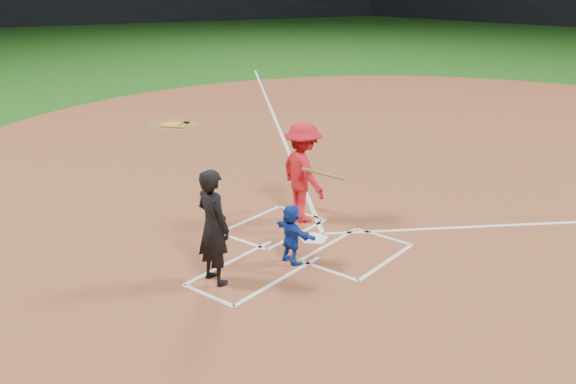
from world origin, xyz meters
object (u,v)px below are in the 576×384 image
Objects in this scene: home_plate at (314,238)px; on_deck_circle at (173,125)px; umpire at (213,227)px; catcher at (292,234)px; batter_at_plate at (303,172)px.

home_plate is 9.97m from on_deck_circle.
catcher is at bearing -102.63° from umpire.
home_plate is at bearing -26.70° from on_deck_circle.
home_plate is at bearing -61.46° from catcher.
on_deck_circle is 1.60× the size of catcher.
umpire is 0.95× the size of batter_at_plate.
umpire reaches higher than on_deck_circle.
on_deck_circle is 0.84× the size of batter_at_plate.
home_plate is 0.35× the size of on_deck_circle.
umpire is at bearing 83.80° from home_plate.
on_deck_circle is 10.74m from catcher.
umpire is (-0.55, -1.33, 0.43)m from catcher.
umpire reaches higher than home_plate.
batter_at_plate is at bearing -45.38° from catcher.
umpire is at bearing 80.58° from catcher.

